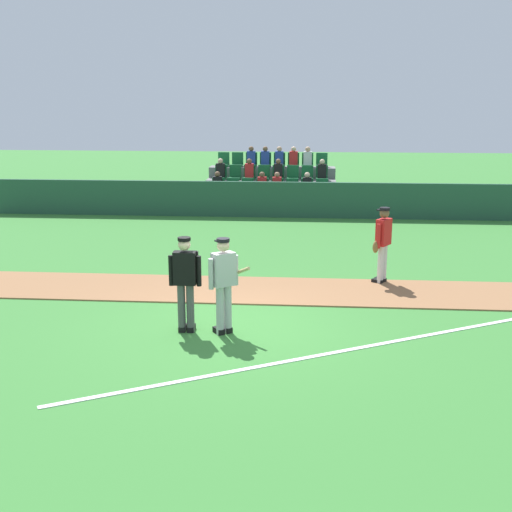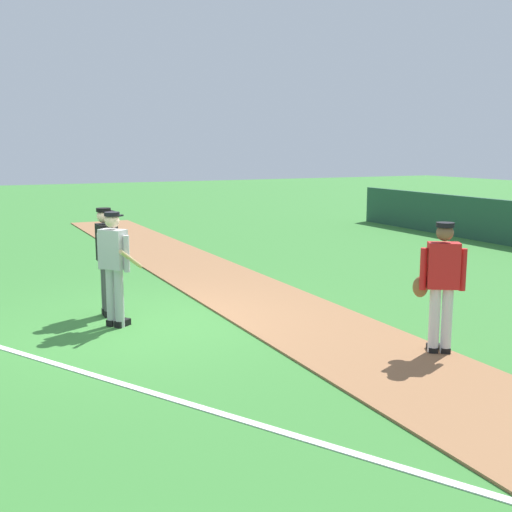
% 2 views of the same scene
% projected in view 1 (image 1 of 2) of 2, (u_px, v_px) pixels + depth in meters
% --- Properties ---
extents(ground_plane, '(80.00, 80.00, 0.00)m').
position_uv_depth(ground_plane, '(229.00, 327.00, 12.12)').
color(ground_plane, '#387A33').
extents(infield_dirt_path, '(28.00, 2.07, 0.03)m').
position_uv_depth(infield_dirt_path, '(242.00, 290.00, 14.42)').
color(infield_dirt_path, '#936642').
rests_on(infield_dirt_path, ground).
extents(foul_line_chalk, '(10.50, 5.98, 0.01)m').
position_uv_depth(foul_line_chalk, '(396.00, 341.00, 11.40)').
color(foul_line_chalk, white).
rests_on(foul_line_chalk, ground).
extents(dugout_fence, '(20.00, 0.16, 1.26)m').
position_uv_depth(dugout_fence, '(268.00, 200.00, 23.08)').
color(dugout_fence, '#234C38').
rests_on(dugout_fence, ground).
extents(stadium_bleachers, '(5.00, 2.95, 2.30)m').
position_uv_depth(stadium_bleachers, '(271.00, 191.00, 24.89)').
color(stadium_bleachers, slate).
rests_on(stadium_bleachers, ground).
extents(batter_grey_jersey, '(0.73, 0.70, 1.76)m').
position_uv_depth(batter_grey_jersey, '(224.00, 282.00, 11.57)').
color(batter_grey_jersey, '#B2B2B2').
rests_on(batter_grey_jersey, ground).
extents(umpire_home_plate, '(0.59, 0.31, 1.76)m').
position_uv_depth(umpire_home_plate, '(185.00, 279.00, 11.66)').
color(umpire_home_plate, '#4C4C4C').
rests_on(umpire_home_plate, ground).
extents(runner_red_jersey, '(0.49, 0.58, 1.76)m').
position_uv_depth(runner_red_jersey, '(383.00, 242.00, 14.74)').
color(runner_red_jersey, silver).
rests_on(runner_red_jersey, ground).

